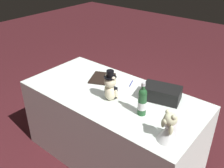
{
  "coord_description": "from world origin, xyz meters",
  "views": [
    {
      "loc": [
        1.3,
        -1.58,
        2.03
      ],
      "look_at": [
        0.0,
        0.0,
        0.89
      ],
      "focal_mm": 40.38,
      "sensor_mm": 36.0,
      "label": 1
    }
  ],
  "objects_px": {
    "signing_pen": "(131,83)",
    "guestbook": "(102,78)",
    "teddy_bear_groom": "(111,87)",
    "champagne_bottle": "(142,101)",
    "teddy_bear_bride": "(171,128)",
    "gift_case_black": "(162,93)"
  },
  "relations": [
    {
      "from": "champagne_bottle",
      "to": "signing_pen",
      "type": "xyz_separation_m",
      "value": [
        -0.37,
        0.37,
        -0.12
      ]
    },
    {
      "from": "teddy_bear_groom",
      "to": "gift_case_black",
      "type": "height_order",
      "value": "teddy_bear_groom"
    },
    {
      "from": "teddy_bear_bride",
      "to": "guestbook",
      "type": "height_order",
      "value": "teddy_bear_bride"
    },
    {
      "from": "teddy_bear_bride",
      "to": "signing_pen",
      "type": "height_order",
      "value": "teddy_bear_bride"
    },
    {
      "from": "teddy_bear_bride",
      "to": "signing_pen",
      "type": "distance_m",
      "value": 0.87
    },
    {
      "from": "champagne_bottle",
      "to": "teddy_bear_groom",
      "type": "bearing_deg",
      "value": 178.11
    },
    {
      "from": "teddy_bear_groom",
      "to": "gift_case_black",
      "type": "xyz_separation_m",
      "value": [
        0.35,
        0.3,
        -0.06
      ]
    },
    {
      "from": "teddy_bear_bride",
      "to": "signing_pen",
      "type": "bearing_deg",
      "value": 144.35
    },
    {
      "from": "teddy_bear_groom",
      "to": "guestbook",
      "type": "distance_m",
      "value": 0.42
    },
    {
      "from": "gift_case_black",
      "to": "guestbook",
      "type": "distance_m",
      "value": 0.68
    },
    {
      "from": "champagne_bottle",
      "to": "signing_pen",
      "type": "distance_m",
      "value": 0.54
    },
    {
      "from": "teddy_bear_groom",
      "to": "champagne_bottle",
      "type": "bearing_deg",
      "value": -1.89
    },
    {
      "from": "gift_case_black",
      "to": "champagne_bottle",
      "type": "bearing_deg",
      "value": -91.71
    },
    {
      "from": "teddy_bear_groom",
      "to": "signing_pen",
      "type": "bearing_deg",
      "value": 94.63
    },
    {
      "from": "champagne_bottle",
      "to": "guestbook",
      "type": "relative_size",
      "value": 1.14
    },
    {
      "from": "guestbook",
      "to": "teddy_bear_groom",
      "type": "bearing_deg",
      "value": -63.12
    },
    {
      "from": "teddy_bear_bride",
      "to": "guestbook",
      "type": "relative_size",
      "value": 0.92
    },
    {
      "from": "signing_pen",
      "to": "guestbook",
      "type": "height_order",
      "value": "guestbook"
    },
    {
      "from": "champagne_bottle",
      "to": "signing_pen",
      "type": "height_order",
      "value": "champagne_bottle"
    },
    {
      "from": "gift_case_black",
      "to": "guestbook",
      "type": "relative_size",
      "value": 1.43
    },
    {
      "from": "teddy_bear_bride",
      "to": "guestbook",
      "type": "distance_m",
      "value": 1.07
    },
    {
      "from": "signing_pen",
      "to": "guestbook",
      "type": "bearing_deg",
      "value": -159.18
    }
  ]
}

